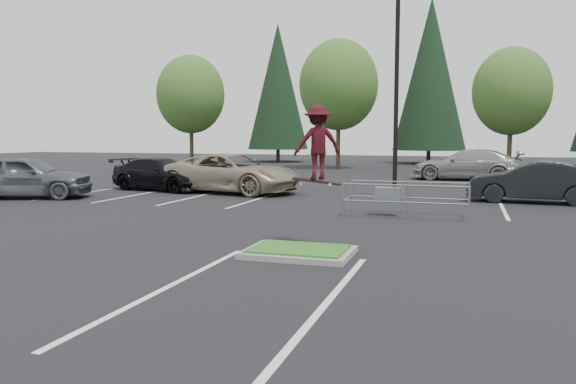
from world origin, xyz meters
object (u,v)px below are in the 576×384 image
(decid_a, at_px, (191,97))
(conif_b, at_px, (430,74))
(conif_a, at_px, (278,87))
(decid_c, at_px, (511,94))
(car_far_silver, at_px, (467,165))
(decid_b, at_px, (339,88))
(light_pole, at_px, (397,83))
(car_l_grey, at_px, (24,176))
(cart_corral, at_px, (393,194))
(car_l_black, at_px, (161,174))
(skateboarder, at_px, (317,143))
(car_r_charc, at_px, (533,182))
(car_l_tan, at_px, (231,173))

(decid_a, relative_size, conif_b, 0.61)
(conif_a, bearing_deg, decid_c, -26.96)
(conif_b, bearing_deg, car_far_silver, -79.87)
(decid_b, height_order, decid_c, decid_b)
(light_pole, relative_size, conif_a, 0.78)
(car_l_grey, distance_m, car_far_silver, 22.53)
(decid_c, height_order, cart_corral, decid_c)
(conif_a, relative_size, car_l_black, 2.58)
(decid_c, bearing_deg, decid_b, 176.66)
(skateboarder, xyz_separation_m, car_r_charc, (5.53, 10.50, -1.56))
(light_pole, distance_m, skateboarder, 11.23)
(decid_c, bearing_deg, conif_b, 119.32)
(decid_c, height_order, conif_b, conif_b)
(car_l_black, relative_size, car_far_silver, 0.85)
(decid_c, bearing_deg, car_l_black, -131.10)
(decid_c, height_order, car_r_charc, decid_c)
(cart_corral, xyz_separation_m, car_l_grey, (-14.61, 0.56, 0.20))
(decid_c, relative_size, car_r_charc, 1.82)
(decid_a, relative_size, decid_c, 1.06)
(light_pole, height_order, conif_b, conif_b)
(skateboarder, bearing_deg, cart_corral, -128.99)
(cart_corral, distance_m, skateboarder, 5.77)
(conif_a, height_order, car_l_black, conif_a)
(cart_corral, bearing_deg, car_l_black, 155.41)
(light_pole, relative_size, decid_c, 1.21)
(decid_b, bearing_deg, cart_corral, -73.53)
(decid_a, xyz_separation_m, conif_a, (4.01, 9.97, 1.52))
(light_pole, bearing_deg, decid_c, 72.89)
(decid_c, xyz_separation_m, car_l_tan, (-12.49, -18.33, -4.40))
(decid_a, height_order, car_l_tan, decid_a)
(car_l_tan, bearing_deg, conif_b, -2.36)
(conif_b, distance_m, car_l_tan, 30.53)
(car_l_grey, xyz_separation_m, car_far_silver, (16.81, 15.00, -0.00))
(conif_a, xyz_separation_m, cart_corral, (15.11, -33.56, -6.43))
(decid_a, distance_m, car_l_grey, 23.94)
(decid_c, xyz_separation_m, car_r_charc, (-0.35, -18.33, -4.49))
(decid_a, distance_m, car_r_charc, 30.43)
(decid_b, xyz_separation_m, car_far_silver, (9.32, -8.53, -5.18))
(skateboarder, relative_size, car_r_charc, 0.38)
(conif_b, xyz_separation_m, car_far_silver, (3.31, -18.50, -6.99))
(decid_a, distance_m, decid_c, 24.00)
(light_pole, distance_m, car_l_tan, 7.94)
(car_l_grey, bearing_deg, car_l_tan, -77.77)
(skateboarder, bearing_deg, decid_b, -106.91)
(conif_a, relative_size, skateboarder, 7.37)
(conif_a, distance_m, car_r_charc, 35.19)
(decid_c, distance_m, car_far_silver, 9.37)
(decid_b, distance_m, skateboarder, 30.39)
(decid_a, xyz_separation_m, car_l_black, (8.01, -18.53, -4.85))
(decid_c, distance_m, cart_corral, 24.33)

